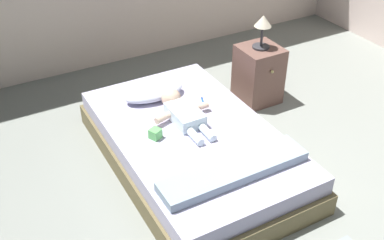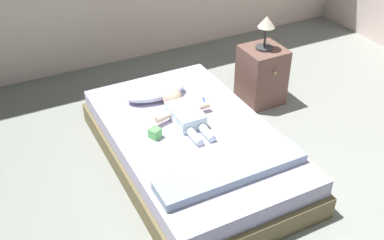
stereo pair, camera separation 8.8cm
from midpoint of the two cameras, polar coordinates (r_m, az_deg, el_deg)
The scene contains 9 objects.
ground_plane at distance 3.50m, azimuth 9.83°, elevation -11.99°, with size 8.00×8.00×0.00m, color gray.
bed at distance 3.82m, azimuth -0.66°, elevation -3.36°, with size 1.26×2.07×0.33m.
pillow at distance 4.13m, azimuth -5.37°, elevation 3.45°, with size 0.55×0.27×0.12m.
baby at distance 3.84m, azimuth -1.91°, elevation 1.05°, with size 0.50×0.70×0.17m.
toothbrush at distance 4.08m, azimuth 0.70°, elevation 2.40°, with size 0.06×0.15×0.02m.
nightstand at distance 4.65m, azimuth 7.65°, elevation 5.61°, with size 0.39×0.42×0.58m.
lamp at distance 4.43m, azimuth 8.16°, elevation 11.48°, with size 0.17×0.17×0.33m.
blanket at distance 3.28m, azimuth 4.47°, elevation -6.28°, with size 1.13×0.26×0.07m.
toy_block at distance 3.63m, azimuth -5.26°, elevation -1.70°, with size 0.11×0.11×0.08m.
Camera 1 is at (-1.70, -1.78, 2.50)m, focal length 43.18 mm.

